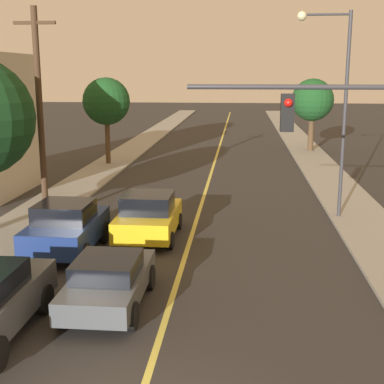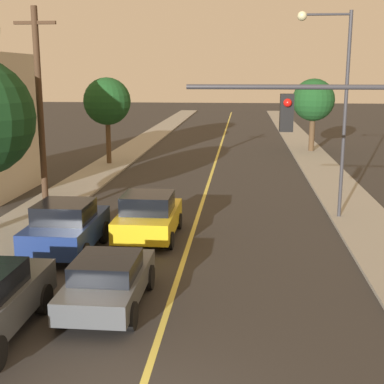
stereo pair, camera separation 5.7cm
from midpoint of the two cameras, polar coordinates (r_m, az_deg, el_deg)
road_surface at (r=43.83m, az=3.12°, el=4.99°), size 10.74×80.00×0.01m
sidewalk_left at (r=44.58m, az=-5.44°, el=5.15°), size 2.50×80.00×0.12m
sidewalk_right at (r=44.05m, az=11.79°, el=4.85°), size 2.50×80.00×0.12m
car_near_lane_front at (r=13.70m, az=-8.81°, el=-9.31°), size 1.85×3.87×1.35m
car_near_lane_second at (r=19.07m, az=-4.58°, el=-2.57°), size 2.06×3.88×1.65m
car_outer_lane_second at (r=17.84m, az=-13.16°, el=-3.67°), size 2.03×3.86×1.75m
traffic_signal_mast at (r=13.48m, az=16.86°, el=4.36°), size 5.46×0.42×5.59m
streetlamp_right at (r=21.67m, az=15.06°, el=10.54°), size 2.06×0.36×7.96m
utility_pole_left at (r=21.47m, az=-15.81°, el=8.21°), size 1.60×0.24×8.08m
tree_left_far at (r=34.43m, az=-9.00°, el=9.50°), size 2.96×2.96×5.41m
tree_right_near at (r=40.59m, az=12.87°, el=9.51°), size 3.08×3.08×5.28m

